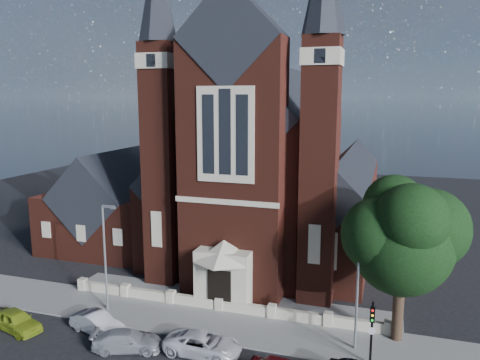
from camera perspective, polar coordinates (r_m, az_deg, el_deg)
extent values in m
plane|color=black|center=(43.62, 1.48, -11.04)|extent=(120.00, 120.00, 0.00)
cube|color=slate|center=(34.54, -3.69, -16.99)|extent=(60.00, 5.00, 0.12)
cube|color=slate|center=(37.91, -1.40, -14.40)|extent=(26.00, 3.00, 0.14)
cube|color=#C2B69A|center=(36.21, -2.49, -15.64)|extent=(24.00, 0.40, 0.90)
cube|color=#4D1E14|center=(51.12, 4.70, 0.23)|extent=(10.00, 30.00, 14.00)
cube|color=black|center=(50.40, 4.81, 8.10)|extent=(10.00, 30.20, 10.00)
cube|color=#4D1E14|center=(52.97, -3.53, -2.72)|extent=(5.00, 26.00, 8.00)
cube|color=#4D1E14|center=(49.61, 12.86, -3.84)|extent=(5.00, 26.00, 8.00)
cube|color=black|center=(52.23, -3.58, 1.57)|extent=(5.01, 26.20, 5.01)
cube|color=black|center=(48.82, 13.04, 0.73)|extent=(5.01, 26.20, 5.01)
cube|color=#4D1E14|center=(35.91, -0.94, 0.93)|extent=(8.00, 3.00, 20.00)
cube|color=black|center=(35.71, -0.99, 16.98)|extent=(8.00, 3.20, 8.00)
cube|color=#C2B69A|center=(34.10, -1.80, 5.52)|extent=(4.40, 0.15, 7.00)
cube|color=black|center=(34.02, -1.84, 5.84)|extent=(0.90, 0.08, 6.20)
cube|color=#C2B69A|center=(36.18, -1.95, -11.85)|extent=(4.20, 2.00, 4.40)
cube|color=black|center=(35.50, -2.53, -13.35)|extent=(1.80, 0.12, 3.20)
cone|color=#C2B69A|center=(35.42, -1.97, -8.55)|extent=(4.60, 4.60, 1.60)
cube|color=#4D1E14|center=(39.36, -9.46, 1.60)|extent=(2.60, 2.60, 20.00)
cube|color=#C2B69A|center=(39.04, -9.83, 14.03)|extent=(2.80, 2.80, 1.20)
cube|color=#4D1E14|center=(35.36, 9.61, 0.65)|extent=(2.60, 2.60, 20.00)
cube|color=#C2B69A|center=(35.01, 10.03, 14.50)|extent=(2.80, 2.80, 1.20)
cube|color=#4D1E14|center=(51.81, -14.80, -4.47)|extent=(12.00, 12.00, 6.00)
cube|color=black|center=(51.16, -14.95, -1.21)|extent=(8.49, 12.20, 8.49)
cylinder|color=black|center=(32.83, 18.74, -14.21)|extent=(0.70, 0.70, 5.00)
sphere|color=black|center=(31.44, 19.15, -7.53)|extent=(6.40, 6.40, 6.40)
sphere|color=black|center=(29.76, 20.18, -4.57)|extent=(4.40, 4.40, 4.40)
cylinder|color=gray|center=(36.09, -16.12, -9.26)|extent=(0.16, 0.16, 8.00)
cube|color=gray|center=(34.73, -15.76, -3.13)|extent=(1.00, 0.15, 0.18)
cube|color=gray|center=(34.53, -15.20, -3.32)|extent=(0.35, 0.22, 0.12)
cylinder|color=gray|center=(30.42, 14.11, -12.87)|extent=(0.16, 0.16, 8.00)
cube|color=gray|center=(29.10, 15.44, -5.65)|extent=(1.00, 0.15, 0.18)
cube|color=gray|center=(29.11, 16.22, -5.85)|extent=(0.35, 0.22, 0.12)
cylinder|color=black|center=(29.87, 15.73, -17.63)|extent=(0.14, 0.14, 4.00)
cube|color=black|center=(29.17, 15.85, -15.50)|extent=(0.28, 0.22, 0.90)
sphere|color=red|center=(28.92, 15.87, -15.07)|extent=(0.14, 0.14, 0.14)
sphere|color=#CC8C0C|center=(29.05, 15.84, -15.61)|extent=(0.14, 0.14, 0.14)
sphere|color=#0C9919|center=(29.18, 15.81, -16.14)|extent=(0.14, 0.14, 0.14)
imported|color=#8FA621|center=(36.54, -25.62, -15.20)|extent=(4.46, 2.70, 1.42)
imported|color=#A2A2A9|center=(34.32, -17.01, -16.36)|extent=(4.37, 2.45, 1.36)
imported|color=#989A9F|center=(31.80, -13.56, -18.52)|extent=(4.71, 3.04, 1.27)
imported|color=white|center=(30.66, -4.53, -19.31)|extent=(4.85, 2.25, 1.35)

